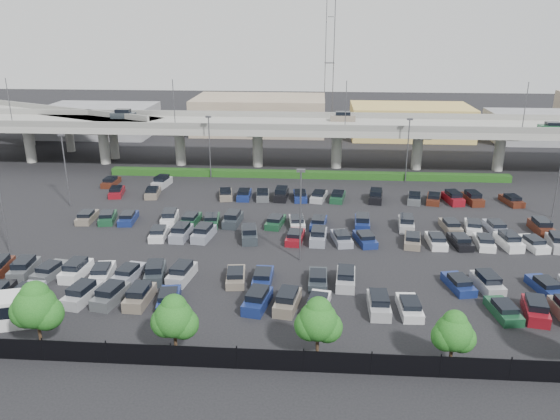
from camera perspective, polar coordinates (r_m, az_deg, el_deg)
name	(u,v)px	position (r m, az deg, el deg)	size (l,w,h in m)	color
ground	(302,233)	(67.39, 2.33, -2.43)	(280.00, 280.00, 0.00)	black
overpass	(307,128)	(96.30, 2.86, 8.53)	(150.00, 13.00, 15.80)	gray
on_ramp	(49,115)	(119.91, -22.96, 9.13)	(50.93, 30.13, 8.80)	gray
hedge	(307,175)	(90.93, 2.84, 3.72)	(66.00, 1.60, 1.10)	#123B11
fence	(289,361)	(42.15, 0.99, -15.47)	(70.00, 0.10, 2.00)	black
tree_row	(301,320)	(41.95, 2.17, -11.41)	(65.07, 3.66, 5.94)	#332316
parked_cars	(301,241)	(63.48, 2.21, -3.23)	(63.11, 41.64, 1.67)	white
light_poles	(270,179)	(67.48, -1.05, 3.21)	(66.90, 48.38, 10.30)	#4E4E53
distant_buildings	(366,118)	(126.63, 8.96, 9.44)	(138.00, 24.00, 9.00)	slate
comm_tower	(330,60)	(136.92, 5.20, 15.32)	(2.40, 2.40, 30.00)	#4E4E53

